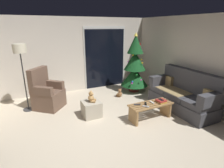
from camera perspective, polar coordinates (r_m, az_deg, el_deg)
ground_plane at (r=4.05m, az=-0.79°, el=-15.10°), size 7.00×7.00×0.00m
wall_back at (r=6.38m, az=-12.74°, el=8.81°), size 5.72×0.12×2.50m
wall_right at (r=5.37m, az=28.10°, el=5.52°), size 0.12×6.00×2.50m
patio_door_frame at (r=6.72m, az=-2.20°, el=8.38°), size 1.60×0.02×2.20m
patio_door_glass at (r=6.71m, az=-2.13°, el=7.93°), size 1.50×0.02×2.10m
couch at (r=5.30m, az=21.53°, el=-3.35°), size 0.79×1.94×1.08m
coffee_table at (r=4.56m, az=12.02°, el=-7.65°), size 1.10×0.40×0.41m
remote_black at (r=4.45m, az=10.55°, el=-6.11°), size 0.12×0.15×0.02m
remote_white at (r=4.56m, az=12.47°, el=-5.64°), size 0.05×0.16×0.02m
remote_silver at (r=4.31m, az=10.64°, el=-6.96°), size 0.13×0.15×0.02m
remote_graphite at (r=4.38m, az=7.92°, el=-6.41°), size 0.16×0.10×0.02m
book_stack at (r=4.63m, az=15.29°, el=-5.21°), size 0.21×0.22×0.07m
cell_phone at (r=4.61m, az=15.16°, el=-4.77°), size 0.07×0.14×0.01m
christmas_tree at (r=6.23m, az=7.18°, el=5.54°), size 0.93×0.93×2.01m
armchair at (r=5.33m, az=-19.84°, el=-3.01°), size 0.97×0.97×1.13m
floor_lamp at (r=5.13m, az=-26.92°, el=8.12°), size 0.32×0.32×1.78m
ottoman at (r=4.65m, az=-6.52°, el=-7.81°), size 0.44×0.44×0.40m
teddy_bear_honey at (r=4.52m, az=-6.53°, el=-4.17°), size 0.22×0.21×0.29m
teddy_bear_chestnut_by_tree at (r=5.86m, az=2.41°, el=-2.98°), size 0.20×0.20×0.29m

